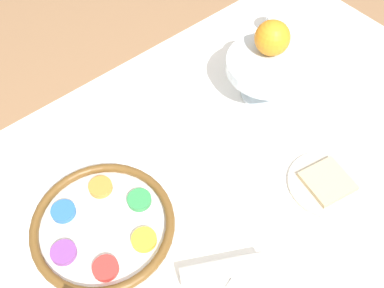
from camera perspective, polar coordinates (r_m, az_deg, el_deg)
name	(u,v)px	position (r m, az deg, el deg)	size (l,w,h in m)	color
dining_table	(204,254)	(1.36, 1.54, -13.77)	(1.55, 0.91, 0.75)	white
seder_plate	(103,226)	(0.98, -11.23, -10.14)	(0.30, 0.30, 0.03)	silver
fruit_stand	(268,68)	(1.14, 9.58, 9.52)	(0.21, 0.21, 0.12)	silver
orange_fruit	(272,38)	(1.12, 10.17, 13.12)	(0.09, 0.09, 0.09)	orange
bread_plate	(327,183)	(1.06, 16.74, -4.77)	(0.18, 0.18, 0.02)	beige
napkin_roll	(222,269)	(0.92, 3.82, -15.53)	(0.17, 0.11, 0.04)	white
cup_mid	(276,25)	(1.36, 10.57, 14.60)	(0.06, 0.06, 0.07)	silver
fork_left	(38,150)	(1.13, -18.96, -0.75)	(0.09, 0.18, 0.01)	silver
fork_right	(49,144)	(1.14, -17.68, 0.04)	(0.10, 0.17, 0.01)	silver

